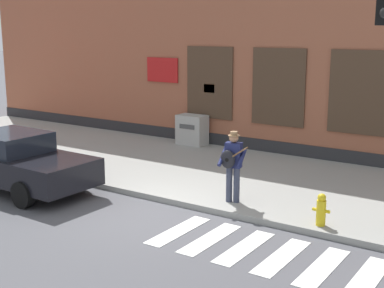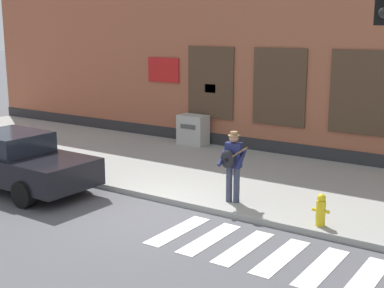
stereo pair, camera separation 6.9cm
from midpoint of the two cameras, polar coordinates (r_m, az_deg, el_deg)
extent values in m
plane|color=#4C4C51|center=(12.54, -4.49, -7.47)|extent=(160.00, 160.00, 0.00)
cube|color=gray|center=(15.51, 4.18, -3.31)|extent=(28.00, 5.96, 0.14)
cube|color=#99563D|center=(19.43, 11.88, 12.35)|extent=(28.00, 4.00, 8.69)
cube|color=#28282B|center=(18.02, 8.87, -0.56)|extent=(28.00, 0.04, 0.55)
cube|color=#473323|center=(18.92, 1.78, 6.55)|extent=(1.86, 0.06, 2.51)
cube|color=black|center=(18.91, 1.77, 6.55)|extent=(1.74, 0.03, 2.39)
cube|color=#473323|center=(17.67, 9.08, 6.00)|extent=(1.86, 0.06, 2.51)
cube|color=black|center=(17.66, 9.07, 6.00)|extent=(1.74, 0.03, 2.39)
cube|color=#473323|center=(16.74, 17.32, 5.26)|extent=(1.86, 0.06, 2.51)
cube|color=black|center=(16.73, 17.31, 5.26)|extent=(1.74, 0.03, 2.39)
cube|color=red|center=(20.05, -3.28, 7.89)|extent=(1.40, 0.04, 0.90)
cube|color=yellow|center=(18.92, 1.75, 5.95)|extent=(0.44, 0.02, 0.30)
cube|color=silver|center=(11.52, -1.62, -9.24)|extent=(0.42, 1.90, 0.01)
cube|color=silver|center=(11.11, 1.77, -10.08)|extent=(0.42, 1.90, 0.01)
cube|color=silver|center=(10.74, 5.44, -10.94)|extent=(0.42, 1.90, 0.01)
cube|color=silver|center=(10.42, 9.37, -11.81)|extent=(0.42, 1.90, 0.01)
cube|color=silver|center=(10.16, 13.56, -12.67)|extent=(0.42, 1.90, 0.01)
cube|color=silver|center=(9.95, 17.97, -13.50)|extent=(0.42, 1.90, 0.01)
cube|color=black|center=(14.91, -18.25, -2.17)|extent=(4.64, 1.94, 0.68)
cube|color=black|center=(14.98, -18.97, 0.20)|extent=(1.87, 1.62, 0.52)
cube|color=silver|center=(13.57, -10.59, -2.86)|extent=(0.07, 0.24, 0.12)
cube|color=silver|center=(12.83, -14.23, -3.91)|extent=(0.07, 0.24, 0.12)
cylinder|color=black|center=(14.53, -12.23, -3.59)|extent=(0.67, 0.25, 0.66)
cylinder|color=black|center=(13.47, -17.71, -5.16)|extent=(0.67, 0.25, 0.66)
cylinder|color=black|center=(16.54, -18.53, -2.02)|extent=(0.67, 0.25, 0.66)
cylinder|color=#33384C|center=(12.80, 4.62, -4.38)|extent=(0.15, 0.15, 0.86)
cylinder|color=#33384C|center=(12.83, 3.83, -4.32)|extent=(0.15, 0.15, 0.86)
cube|color=#191E47|center=(12.63, 4.29, -1.17)|extent=(0.41, 0.29, 0.60)
sphere|color=#9E7051|center=(12.55, 4.32, 0.64)|extent=(0.22, 0.22, 0.22)
cylinder|color=olive|center=(12.53, 4.33, 0.92)|extent=(0.27, 0.27, 0.02)
cylinder|color=olive|center=(12.52, 4.33, 1.14)|extent=(0.18, 0.18, 0.09)
cylinder|color=#191E47|center=(12.48, 5.18, -1.55)|extent=(0.18, 0.52, 0.39)
cylinder|color=#191E47|center=(12.63, 3.11, -1.35)|extent=(0.18, 0.52, 0.39)
ellipsoid|color=black|center=(12.51, 3.67, -1.65)|extent=(0.38, 0.18, 0.44)
cylinder|color=black|center=(12.46, 3.58, -1.71)|extent=(0.09, 0.03, 0.09)
cylinder|color=brown|center=(12.37, 4.79, -0.97)|extent=(0.47, 0.12, 0.34)
cube|color=#ADADA8|center=(19.06, -0.09, 1.52)|extent=(1.04, 0.63, 1.06)
cube|color=#4C4C4C|center=(18.76, -0.65, 1.85)|extent=(0.62, 0.02, 0.16)
cylinder|color=gold|center=(11.66, 13.43, -7.16)|extent=(0.20, 0.20, 0.55)
sphere|color=gold|center=(11.55, 13.51, -5.59)|extent=(0.18, 0.18, 0.18)
cylinder|color=gold|center=(11.68, 12.80, -6.80)|extent=(0.10, 0.07, 0.07)
cylinder|color=gold|center=(11.59, 14.09, -7.02)|extent=(0.10, 0.07, 0.07)
camera|label=1|loc=(0.03, -90.15, -0.03)|focal=50.00mm
camera|label=2|loc=(0.03, 89.85, 0.03)|focal=50.00mm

